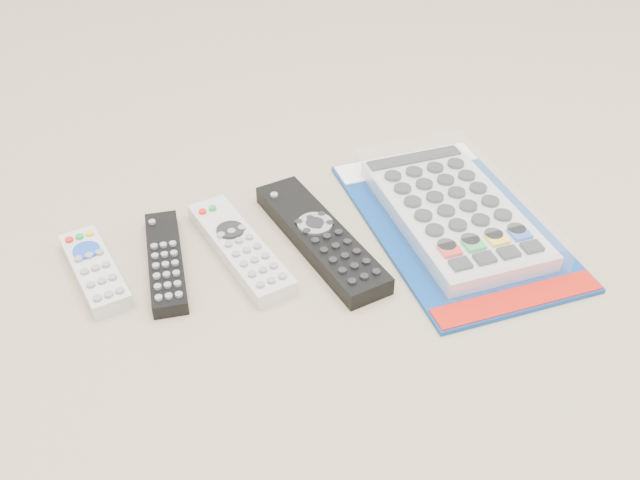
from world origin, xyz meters
name	(u,v)px	position (x,y,z in m)	size (l,w,h in m)	color
remote_small_grey	(95,270)	(-0.21, 0.07, 0.01)	(0.06, 0.14, 0.02)	#BDBDBF
remote_slim_black	(166,261)	(-0.14, 0.05, 0.01)	(0.06, 0.16, 0.02)	black
remote_silver_dvd	(240,248)	(-0.06, 0.04, 0.01)	(0.07, 0.19, 0.02)	silver
remote_large_black	(321,237)	(0.03, 0.02, 0.01)	(0.08, 0.22, 0.02)	black
jumbo_remote_packaged	(453,210)	(0.19, 0.00, 0.02)	(0.21, 0.33, 0.04)	navy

